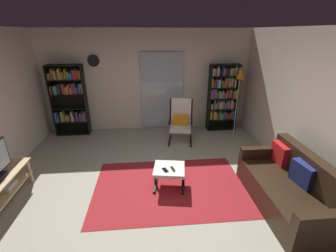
{
  "coord_description": "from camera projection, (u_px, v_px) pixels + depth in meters",
  "views": [
    {
      "loc": [
        -0.01,
        -3.13,
        2.52
      ],
      "look_at": [
        0.36,
        0.95,
        0.82
      ],
      "focal_mm": 24.56,
      "sensor_mm": 36.0,
      "label": 1
    }
  ],
  "objects": [
    {
      "name": "ground_plane",
      "position": [
        152.0,
        194.0,
        3.85
      ],
      "size": [
        7.02,
        7.02,
        0.0
      ],
      "primitive_type": "plane",
      "color": "#A6A18E"
    },
    {
      "name": "leather_sofa",
      "position": [
        290.0,
        189.0,
        3.49
      ],
      "size": [
        0.84,
        1.75,
        0.84
      ],
      "color": "black",
      "rests_on": "ground"
    },
    {
      "name": "area_rug",
      "position": [
        170.0,
        187.0,
        4.01
      ],
      "size": [
        2.59,
        1.74,
        0.01
      ],
      "primitive_type": "cube",
      "color": "maroon",
      "rests_on": "ground"
    },
    {
      "name": "tv_stand",
      "position": [
        0.0,
        188.0,
        3.49
      ],
      "size": [
        0.43,
        1.27,
        0.48
      ],
      "color": "tan",
      "rests_on": "ground"
    },
    {
      "name": "wall_back",
      "position": [
        148.0,
        81.0,
        6.02
      ],
      "size": [
        5.6,
        0.06,
        2.6
      ],
      "primitive_type": "cube",
      "color": "silver",
      "rests_on": "ground"
    },
    {
      "name": "wall_clock",
      "position": [
        93.0,
        61.0,
        5.63
      ],
      "size": [
        0.29,
        0.03,
        0.29
      ],
      "color": "silver"
    },
    {
      "name": "cell_phone",
      "position": [
        165.0,
        170.0,
        3.83
      ],
      "size": [
        0.12,
        0.16,
        0.01
      ],
      "primitive_type": "cube",
      "rotation": [
        0.0,
        0.0,
        0.38
      ],
      "color": "black",
      "rests_on": "ottoman"
    },
    {
      "name": "bookshelf_near_tv",
      "position": [
        69.0,
        98.0,
        5.76
      ],
      "size": [
        0.83,
        0.3,
        1.79
      ],
      "color": "black",
      "rests_on": "ground"
    },
    {
      "name": "glass_door_panel",
      "position": [
        162.0,
        91.0,
        6.09
      ],
      "size": [
        1.1,
        0.01,
        2.0
      ],
      "primitive_type": "cube",
      "color": "silver"
    },
    {
      "name": "floor_lamp_by_shelf",
      "position": [
        240.0,
        81.0,
        5.5
      ],
      "size": [
        0.22,
        0.22,
        1.76
      ],
      "color": "#A5A5AD",
      "rests_on": "ground"
    },
    {
      "name": "bookshelf_near_sofa",
      "position": [
        222.0,
        96.0,
        6.07
      ],
      "size": [
        0.75,
        0.3,
        1.75
      ],
      "color": "black",
      "rests_on": "ground"
    },
    {
      "name": "lounge_armchair",
      "position": [
        181.0,
        120.0,
        5.57
      ],
      "size": [
        0.66,
        0.74,
        1.02
      ],
      "color": "black",
      "rests_on": "ground"
    },
    {
      "name": "ottoman",
      "position": [
        169.0,
        171.0,
        3.93
      ],
      "size": [
        0.59,
        0.55,
        0.37
      ],
      "color": "white",
      "rests_on": "ground"
    },
    {
      "name": "wall_right",
      "position": [
        323.0,
        116.0,
        3.57
      ],
      "size": [
        0.06,
        6.0,
        2.6
      ],
      "primitive_type": "cube",
      "color": "silver",
      "rests_on": "ground"
    },
    {
      "name": "tv_remote",
      "position": [
        173.0,
        169.0,
        3.86
      ],
      "size": [
        0.07,
        0.15,
        0.02
      ],
      "primitive_type": "cube",
      "rotation": [
        0.0,
        0.0,
        0.24
      ],
      "color": "black",
      "rests_on": "ottoman"
    }
  ]
}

